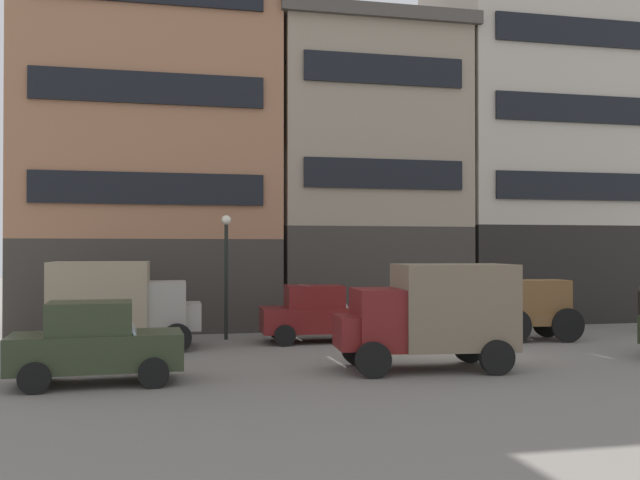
{
  "coord_description": "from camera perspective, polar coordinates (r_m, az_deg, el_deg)",
  "views": [
    {
      "loc": [
        -7.86,
        -19.07,
        3.0
      ],
      "look_at": [
        -3.12,
        1.91,
        3.27
      ],
      "focal_mm": 40.09,
      "sensor_mm": 36.0,
      "label": 1
    }
  ],
  "objects": [
    {
      "name": "building_far_left",
      "position": [
        29.24,
        -13.37,
        11.01
      ],
      "size": [
        9.94,
        7.05,
        17.79
      ],
      "color": "#38332D",
      "rests_on": "ground_plane"
    },
    {
      "name": "streetlamp_curbside",
      "position": [
        23.84,
        -7.5,
        -1.5
      ],
      "size": [
        0.32,
        0.32,
        4.12
      ],
      "color": "black",
      "rests_on": "ground_plane"
    },
    {
      "name": "building_center_right",
      "position": [
        33.43,
        17.03,
        8.67
      ],
      "size": [
        9.29,
        7.05,
        16.79
      ],
      "color": "black",
      "rests_on": "ground_plane"
    },
    {
      "name": "fire_hydrant_curbside",
      "position": [
        26.07,
        8.42,
        -6.37
      ],
      "size": [
        0.24,
        0.24,
        0.83
      ],
      "color": "maroon",
      "rests_on": "ground_plane"
    },
    {
      "name": "sedan_light",
      "position": [
        16.76,
        -17.49,
        -7.84
      ],
      "size": [
        3.76,
        1.98,
        1.83
      ],
      "color": "#2D3823",
      "rests_on": "ground_plane"
    },
    {
      "name": "delivery_truck_far",
      "position": [
        18.03,
        8.84,
        -5.73
      ],
      "size": [
        4.47,
        2.43,
        2.62
      ],
      "color": "maroon",
      "rests_on": "ground_plane"
    },
    {
      "name": "cargo_wagon",
      "position": [
        24.48,
        16.44,
        -5.03
      ],
      "size": [
        2.99,
        1.69,
        1.98
      ],
      "color": "brown",
      "rests_on": "ground_plane"
    },
    {
      "name": "ground_plane",
      "position": [
        20.85,
        9.7,
        -8.98
      ],
      "size": [
        120.0,
        120.0,
        0.0
      ],
      "primitive_type": "plane",
      "color": "slate"
    },
    {
      "name": "building_center_left",
      "position": [
        29.94,
        3.23,
        5.24
      ],
      "size": [
        7.81,
        7.05,
        12.13
      ],
      "color": "#38332D",
      "rests_on": "ground_plane"
    },
    {
      "name": "draft_horse",
      "position": [
        23.19,
        10.04,
        -4.98
      ],
      "size": [
        2.35,
        0.71,
        2.3
      ],
      "color": "black",
      "rests_on": "ground_plane"
    },
    {
      "name": "delivery_truck_near",
      "position": [
        22.12,
        -15.65,
        -4.78
      ],
      "size": [
        4.39,
        2.22,
        2.62
      ],
      "color": "gray",
      "rests_on": "ground_plane"
    },
    {
      "name": "sedan_parked_curb",
      "position": [
        23.11,
        -0.19,
        -5.9
      ],
      "size": [
        3.77,
        2.0,
        1.83
      ],
      "color": "maroon",
      "rests_on": "ground_plane"
    }
  ]
}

